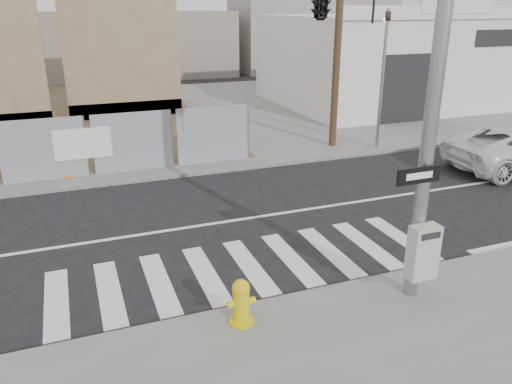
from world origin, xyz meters
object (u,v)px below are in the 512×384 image
object	(u,v)px
fire_hydrant	(241,302)
traffic_cone_d	(67,165)
signal_pole	(352,37)
auto_shop	(386,60)

from	to	relation	value
fire_hydrant	traffic_cone_d	bearing A→B (deg)	106.54
fire_hydrant	signal_pole	bearing A→B (deg)	37.60
auto_shop	traffic_cone_d	world-z (taller)	auto_shop
auto_shop	traffic_cone_d	xyz separation A→B (m)	(-17.55, -7.82, -2.03)
signal_pole	traffic_cone_d	bearing A→B (deg)	130.09
signal_pole	traffic_cone_d	size ratio (longest dim) A/B	8.86
auto_shop	fire_hydrant	bearing A→B (deg)	-130.41
signal_pole	fire_hydrant	size ratio (longest dim) A/B	8.20
auto_shop	fire_hydrant	world-z (taller)	auto_shop
auto_shop	fire_hydrant	size ratio (longest dim) A/B	14.05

